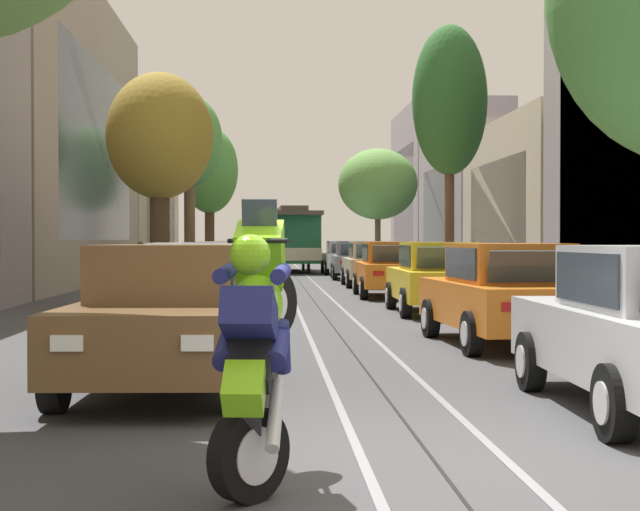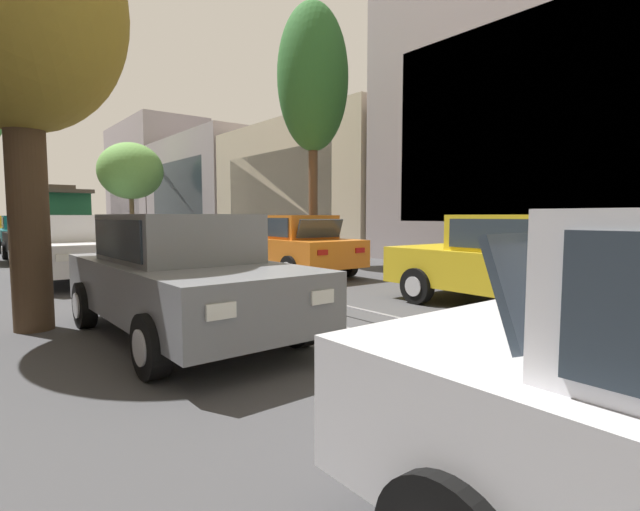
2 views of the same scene
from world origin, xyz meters
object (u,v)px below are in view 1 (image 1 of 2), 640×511
at_px(parked_car_beige_fifth_right, 372,264).
at_px(street_tree_kerb_right_mid, 378,184).
at_px(street_tree_kerb_left_second, 160,139).
at_px(parked_car_white_fourth_left, 226,267).
at_px(pedestrian_on_left_pavement, 140,259).
at_px(parked_car_orange_fourth_right, 391,269).
at_px(parked_car_black_fifth_left, 235,262).
at_px(parked_car_white_second_left, 194,288).
at_px(parked_car_grey_mid_left, 215,275).
at_px(motorcycle_with_rider, 255,336).
at_px(parked_car_teal_sixth_left, 243,259).
at_px(parked_car_orange_second_right, 506,294).
at_px(parked_car_grey_sixth_right, 355,260).
at_px(parked_car_white_far_right, 343,257).
at_px(cable_car_trolley, 292,239).
at_px(parked_car_brown_near_left, 169,317).
at_px(street_tree_kerb_left_fourth, 210,172).
at_px(parked_car_yellow_mid_right, 438,277).
at_px(parked_car_yellow_far_left, 244,256).
at_px(street_tree_kerb_right_second, 450,102).
at_px(street_tree_kerb_left_mid, 189,144).

xyz_separation_m(parked_car_beige_fifth_right, street_tree_kerb_right_mid, (1.88, 14.64, 3.62)).
xyz_separation_m(parked_car_beige_fifth_right, street_tree_kerb_left_second, (-6.36, -9.00, 3.38)).
relative_size(parked_car_white_fourth_left, pedestrian_on_left_pavement, 2.78).
distance_m(parked_car_white_fourth_left, parked_car_orange_fourth_right, 5.26).
distance_m(parked_car_black_fifth_left, parked_car_beige_fifth_right, 5.46).
relative_size(parked_car_white_second_left, parked_car_grey_mid_left, 1.00).
relative_size(parked_car_grey_mid_left, parked_car_beige_fifth_right, 1.00).
xyz_separation_m(street_tree_kerb_right_mid, motorcycle_with_rider, (-5.60, -41.89, -3.41)).
relative_size(parked_car_black_fifth_left, street_tree_kerb_right_mid, 0.70).
xyz_separation_m(parked_car_grey_mid_left, parked_car_black_fifth_left, (0.03, 13.08, 0.00)).
height_order(parked_car_teal_sixth_left, parked_car_orange_second_right, same).
bearing_deg(parked_car_black_fifth_left, parked_car_grey_sixth_right, 38.84).
xyz_separation_m(parked_car_grey_mid_left, parked_car_white_far_right, (4.84, 22.70, 0.00)).
relative_size(parked_car_orange_second_right, parked_car_beige_fifth_right, 1.01).
bearing_deg(parked_car_grey_sixth_right, cable_car_trolley, 104.80).
relative_size(street_tree_kerb_left_second, street_tree_kerb_right_mid, 0.94).
height_order(street_tree_kerb_left_second, cable_car_trolley, street_tree_kerb_left_second).
height_order(parked_car_brown_near_left, parked_car_orange_second_right, same).
distance_m(parked_car_grey_sixth_right, street_tree_kerb_left_fourth, 13.87).
bearing_deg(parked_car_grey_sixth_right, parked_car_orange_fourth_right, -90.49).
relative_size(parked_car_white_fourth_left, parked_car_grey_sixth_right, 0.99).
bearing_deg(parked_car_grey_mid_left, parked_car_orange_fourth_right, 42.72).
height_order(parked_car_beige_fifth_right, parked_car_white_far_right, same).
height_order(parked_car_black_fifth_left, parked_car_yellow_mid_right, same).
distance_m(street_tree_kerb_right_mid, motorcycle_with_rider, 42.40).
height_order(parked_car_black_fifth_left, cable_car_trolley, cable_car_trolley).
bearing_deg(parked_car_yellow_mid_right, street_tree_kerb_right_mid, 86.28).
height_order(parked_car_beige_fifth_right, pedestrian_on_left_pavement, parked_car_beige_fifth_right).
distance_m(parked_car_white_far_right, pedestrian_on_left_pavement, 11.85).
xyz_separation_m(parked_car_white_fourth_left, parked_car_grey_sixth_right, (4.90, 10.42, 0.00)).
bearing_deg(pedestrian_on_left_pavement, parked_car_brown_near_left, -81.91).
bearing_deg(street_tree_kerb_left_second, motorcycle_with_rider, -81.77).
distance_m(parked_car_white_second_left, parked_car_yellow_far_left, 31.76).
bearing_deg(parked_car_orange_second_right, cable_car_trolley, 94.07).
distance_m(parked_car_yellow_far_left, parked_car_orange_second_right, 34.27).
bearing_deg(parked_car_teal_sixth_left, parked_car_orange_second_right, -80.13).
bearing_deg(street_tree_kerb_right_mid, parked_car_white_second_left, -102.22).
bearing_deg(parked_car_grey_mid_left, parked_car_white_far_right, 77.97).
relative_size(parked_car_white_fourth_left, parked_car_white_far_right, 1.00).
distance_m(parked_car_grey_mid_left, parked_car_teal_sixth_left, 18.92).
relative_size(parked_car_teal_sixth_left, parked_car_grey_sixth_right, 1.00).
bearing_deg(parked_car_orange_fourth_right, parked_car_beige_fifth_right, 88.93).
height_order(parked_car_black_fifth_left, parked_car_yellow_far_left, same).
xyz_separation_m(parked_car_brown_near_left, street_tree_kerb_right_second, (6.58, 18.51, 5.01)).
bearing_deg(parked_car_orange_second_right, parked_car_white_fourth_left, 108.38).
distance_m(parked_car_white_fourth_left, motorcycle_with_rider, 23.27).
relative_size(parked_car_white_fourth_left, parked_car_orange_fourth_right, 1.00).
bearing_deg(parked_car_beige_fifth_right, parked_car_brown_near_left, -101.53).
height_order(parked_car_yellow_far_left, street_tree_kerb_left_fourth, street_tree_kerb_left_fourth).
distance_m(street_tree_kerb_left_mid, pedestrian_on_left_pavement, 4.90).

